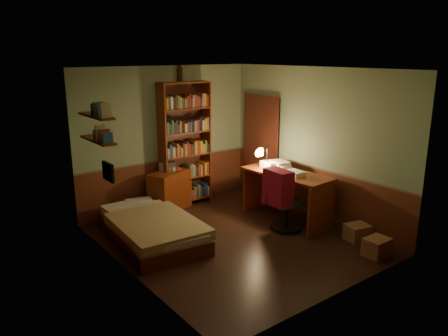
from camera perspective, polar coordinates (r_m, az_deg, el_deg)
floor at (r=6.90m, az=1.27°, el=-9.37°), size 3.50×4.00×0.02m
ceiling at (r=6.30m, az=1.41°, el=12.92°), size 3.50×4.00×0.02m
wall_back at (r=8.11m, az=-7.56°, el=3.91°), size 3.50×0.02×2.60m
wall_left at (r=5.59m, az=-12.93°, el=-1.35°), size 0.02×4.00×2.60m
wall_right at (r=7.67m, az=11.69°, el=3.11°), size 0.02×4.00×2.60m
wall_front at (r=5.12m, az=15.51°, el=-3.02°), size 3.50×0.02×2.60m
doorway at (r=8.60m, az=4.90°, el=2.57°), size 0.06×0.90×2.00m
door_trim at (r=8.57m, az=4.73°, el=2.54°), size 0.02×0.98×2.08m
bed at (r=6.90m, az=-9.54°, el=-6.79°), size 1.32×2.15×0.60m
dresser at (r=8.08m, az=-7.09°, el=-2.94°), size 0.92×0.69×0.73m
mini_stereo at (r=8.07m, az=-7.53°, el=0.32°), size 0.36×0.32×0.16m
bookshelf at (r=8.16m, az=-5.11°, el=3.02°), size 0.99×0.31×2.31m
bottle_left at (r=8.07m, az=-5.89°, el=11.98°), size 0.06×0.06×0.23m
bottle_right at (r=8.09m, az=-5.69°, el=12.07°), size 0.08×0.08×0.25m
desk at (r=7.60m, az=8.07°, el=-3.68°), size 0.78×1.64×0.85m
paper_stack at (r=7.71m, az=7.28°, el=0.44°), size 0.30×0.37×0.13m
desk_lamp at (r=7.67m, az=5.64°, el=2.44°), size 0.25×0.25×0.66m
office_chair at (r=7.19m, az=8.24°, el=-4.33°), size 0.51×0.46×0.96m
red_jacket at (r=6.96m, az=5.86°, el=1.64°), size 0.30×0.50×0.57m
wall_shelf_lower at (r=6.55m, az=-16.15°, el=3.52°), size 0.20×0.90×0.03m
wall_shelf_upper at (r=6.50m, az=-16.38°, el=6.54°), size 0.20×0.90×0.03m
framed_picture at (r=6.15m, az=-14.90°, el=-0.48°), size 0.04×0.32×0.26m
cardboard_box_a at (r=6.70m, az=19.31°, el=-9.72°), size 0.36×0.29×0.27m
cardboard_box_b at (r=7.15m, az=17.01°, el=-8.02°), size 0.40×0.36×0.25m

